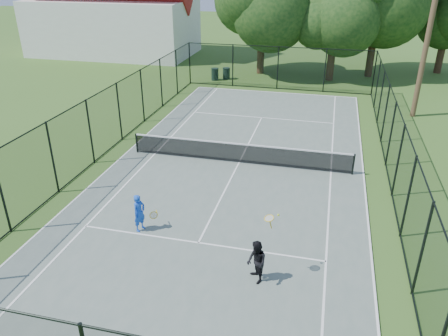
% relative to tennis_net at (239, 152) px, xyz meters
% --- Properties ---
extents(ground, '(120.00, 120.00, 0.00)m').
position_rel_tennis_net_xyz_m(ground, '(0.00, 0.00, -0.58)').
color(ground, '#3A5F20').
extents(tennis_court, '(11.00, 24.00, 0.06)m').
position_rel_tennis_net_xyz_m(tennis_court, '(0.00, 0.00, -0.55)').
color(tennis_court, slate).
rests_on(tennis_court, ground).
extents(tennis_net, '(10.08, 0.08, 0.95)m').
position_rel_tennis_net_xyz_m(tennis_net, '(0.00, 0.00, 0.00)').
color(tennis_net, black).
rests_on(tennis_net, tennis_court).
extents(fence, '(13.10, 26.10, 3.00)m').
position_rel_tennis_net_xyz_m(fence, '(0.00, 0.00, 0.92)').
color(fence, black).
rests_on(fence, ground).
extents(tree_near_left, '(6.40, 6.40, 8.35)m').
position_rel_tennis_net_xyz_m(tree_near_left, '(-1.95, 17.42, 4.55)').
color(tree_near_left, '#332114').
rests_on(tree_near_left, ground).
extents(tree_near_mid, '(5.56, 5.56, 7.27)m').
position_rel_tennis_net_xyz_m(tree_near_mid, '(3.58, 16.48, 3.90)').
color(tree_near_mid, '#332114').
rests_on(tree_near_mid, ground).
extents(tree_far_right, '(4.50, 4.50, 5.95)m').
position_rel_tennis_net_xyz_m(tree_far_right, '(12.09, 20.96, 3.10)').
color(tree_far_right, '#332114').
rests_on(tree_far_right, ground).
extents(building, '(15.30, 8.15, 11.87)m').
position_rel_tennis_net_xyz_m(building, '(-17.00, 22.00, 4.35)').
color(building, silver).
rests_on(building, ground).
extents(trash_bin_left, '(0.58, 0.58, 0.91)m').
position_rel_tennis_net_xyz_m(trash_bin_left, '(-4.95, 14.37, -0.12)').
color(trash_bin_left, black).
rests_on(trash_bin_left, ground).
extents(trash_bin_right, '(0.58, 0.58, 0.87)m').
position_rel_tennis_net_xyz_m(trash_bin_right, '(-4.17, 14.88, -0.14)').
color(trash_bin_right, black).
rests_on(trash_bin_right, ground).
extents(utility_pole, '(1.40, 0.30, 8.43)m').
position_rel_tennis_net_xyz_m(utility_pole, '(8.65, 9.00, 3.70)').
color(utility_pole, '#4C3823').
rests_on(utility_pole, ground).
extents(player_blue, '(0.82, 0.57, 1.34)m').
position_rel_tennis_net_xyz_m(player_blue, '(-2.15, -6.12, 0.15)').
color(player_blue, blue).
rests_on(player_blue, tennis_court).
extents(player_black, '(0.89, 1.10, 2.02)m').
position_rel_tennis_net_xyz_m(player_black, '(2.16, -7.78, 0.15)').
color(player_black, black).
rests_on(player_black, tennis_court).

